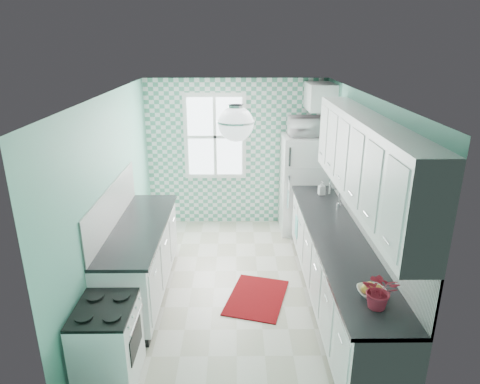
{
  "coord_description": "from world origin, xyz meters",
  "views": [
    {
      "loc": [
        0.0,
        -4.87,
        3.08
      ],
      "look_at": [
        0.05,
        0.25,
        1.25
      ],
      "focal_mm": 32.0,
      "sensor_mm": 36.0,
      "label": 1
    }
  ],
  "objects_px": {
    "fruit_bowl": "(372,292)",
    "microwave": "(306,126)",
    "stove": "(108,343)",
    "sink": "(325,208)",
    "potted_plant": "(380,290)",
    "ceiling_light": "(236,123)",
    "fridge": "(303,185)"
  },
  "relations": [
    {
      "from": "fruit_bowl",
      "to": "microwave",
      "type": "xyz_separation_m",
      "value": [
        -0.09,
        3.43,
        0.82
      ]
    },
    {
      "from": "stove",
      "to": "microwave",
      "type": "bearing_deg",
      "value": 54.43
    },
    {
      "from": "sink",
      "to": "potted_plant",
      "type": "relative_size",
      "value": 1.59
    },
    {
      "from": "ceiling_light",
      "to": "microwave",
      "type": "bearing_deg",
      "value": 66.99
    },
    {
      "from": "stove",
      "to": "microwave",
      "type": "distance_m",
      "value": 4.33
    },
    {
      "from": "sink",
      "to": "fruit_bowl",
      "type": "xyz_separation_m",
      "value": [
        -0.0,
        -2.12,
        0.04
      ]
    },
    {
      "from": "ceiling_light",
      "to": "microwave",
      "type": "height_order",
      "value": "ceiling_light"
    },
    {
      "from": "potted_plant",
      "to": "microwave",
      "type": "xyz_separation_m",
      "value": [
        -0.09,
        3.61,
        0.68
      ]
    },
    {
      "from": "microwave",
      "to": "fridge",
      "type": "bearing_deg",
      "value": 51.88
    },
    {
      "from": "fridge",
      "to": "stove",
      "type": "xyz_separation_m",
      "value": [
        -2.31,
        -3.4,
        -0.4
      ]
    },
    {
      "from": "ceiling_light",
      "to": "fruit_bowl",
      "type": "relative_size",
      "value": 1.38
    },
    {
      "from": "fridge",
      "to": "potted_plant",
      "type": "height_order",
      "value": "fridge"
    },
    {
      "from": "stove",
      "to": "fruit_bowl",
      "type": "height_order",
      "value": "fruit_bowl"
    },
    {
      "from": "fruit_bowl",
      "to": "fridge",
      "type": "bearing_deg",
      "value": 91.51
    },
    {
      "from": "stove",
      "to": "microwave",
      "type": "relative_size",
      "value": 1.43
    },
    {
      "from": "potted_plant",
      "to": "microwave",
      "type": "distance_m",
      "value": 3.68
    },
    {
      "from": "ceiling_light",
      "to": "sink",
      "type": "height_order",
      "value": "ceiling_light"
    },
    {
      "from": "ceiling_light",
      "to": "fridge",
      "type": "relative_size",
      "value": 0.21
    },
    {
      "from": "stove",
      "to": "potted_plant",
      "type": "height_order",
      "value": "potted_plant"
    },
    {
      "from": "fruit_bowl",
      "to": "potted_plant",
      "type": "distance_m",
      "value": 0.23
    },
    {
      "from": "ceiling_light",
      "to": "fridge",
      "type": "xyz_separation_m",
      "value": [
        1.11,
        2.61,
        -1.51
      ]
    },
    {
      "from": "fridge",
      "to": "fruit_bowl",
      "type": "xyz_separation_m",
      "value": [
        0.09,
        -3.43,
        0.15
      ]
    },
    {
      "from": "microwave",
      "to": "sink",
      "type": "bearing_deg",
      "value": 91.9
    },
    {
      "from": "fridge",
      "to": "sink",
      "type": "xyz_separation_m",
      "value": [
        0.09,
        -1.31,
        0.11
      ]
    },
    {
      "from": "ceiling_light",
      "to": "potted_plant",
      "type": "height_order",
      "value": "ceiling_light"
    },
    {
      "from": "fridge",
      "to": "sink",
      "type": "distance_m",
      "value": 1.32
    },
    {
      "from": "sink",
      "to": "potted_plant",
      "type": "bearing_deg",
      "value": -86.9
    },
    {
      "from": "fridge",
      "to": "potted_plant",
      "type": "bearing_deg",
      "value": -91.37
    },
    {
      "from": "sink",
      "to": "microwave",
      "type": "xyz_separation_m",
      "value": [
        -0.09,
        1.31,
        0.86
      ]
    },
    {
      "from": "fruit_bowl",
      "to": "sink",
      "type": "bearing_deg",
      "value": 89.9
    },
    {
      "from": "potted_plant",
      "to": "microwave",
      "type": "relative_size",
      "value": 0.61
    },
    {
      "from": "fruit_bowl",
      "to": "stove",
      "type": "bearing_deg",
      "value": 179.24
    }
  ]
}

